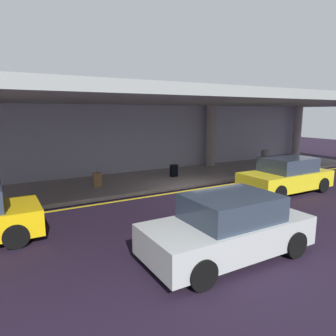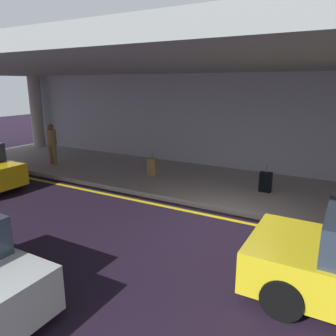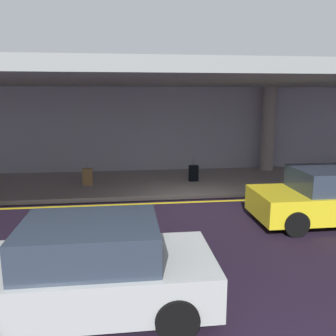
# 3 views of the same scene
# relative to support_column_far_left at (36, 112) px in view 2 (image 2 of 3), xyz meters

# --- Properties ---
(ground_plane) EXTENTS (60.00, 60.00, 0.00)m
(ground_plane) POSITION_rel_support_column_far_left_xyz_m (12.00, -4.67, -1.97)
(ground_plane) COLOR black
(sidewalk) EXTENTS (26.00, 4.20, 0.15)m
(sidewalk) POSITION_rel_support_column_far_left_xyz_m (12.00, -1.57, -1.90)
(sidewalk) COLOR #A69A95
(sidewalk) RESTS_ON ground
(lane_stripe_yellow) EXTENTS (26.00, 0.14, 0.01)m
(lane_stripe_yellow) POSITION_rel_support_column_far_left_xyz_m (12.00, -4.02, -1.97)
(lane_stripe_yellow) COLOR yellow
(lane_stripe_yellow) RESTS_ON ground
(support_column_far_left) EXTENTS (0.60, 0.60, 3.65)m
(support_column_far_left) POSITION_rel_support_column_far_left_xyz_m (0.00, 0.00, 0.00)
(support_column_far_left) COLOR #ABA099
(support_column_far_left) RESTS_ON sidewalk
(ceiling_overhang) EXTENTS (28.00, 13.20, 0.30)m
(ceiling_overhang) POSITION_rel_support_column_far_left_xyz_m (12.00, -2.07, 1.97)
(ceiling_overhang) COLOR gray
(ceiling_overhang) RESTS_ON support_column_far_left
(terminal_back_wall) EXTENTS (26.00, 0.30, 3.80)m
(terminal_back_wall) POSITION_rel_support_column_far_left_xyz_m (12.00, 0.68, -0.07)
(terminal_back_wall) COLOR #ACAABD
(terminal_back_wall) RESTS_ON ground
(traveler_with_luggage) EXTENTS (0.38, 0.38, 1.68)m
(traveler_with_luggage) POSITION_rel_support_column_far_left_xyz_m (3.84, -2.49, -0.86)
(traveler_with_luggage) COLOR #A05A4A
(traveler_with_luggage) RESTS_ON sidewalk
(suitcase_upright_primary) EXTENTS (0.36, 0.22, 0.90)m
(suitcase_upright_primary) POSITION_rel_support_column_far_left_xyz_m (12.33, -1.75, -1.51)
(suitcase_upright_primary) COLOR black
(suitcase_upright_primary) RESTS_ON sidewalk
(suitcase_upright_secondary) EXTENTS (0.36, 0.22, 0.90)m
(suitcase_upright_secondary) POSITION_rel_support_column_far_left_xyz_m (8.29, -1.87, -1.51)
(suitcase_upright_secondary) COLOR #9D7341
(suitcase_upright_secondary) RESTS_ON sidewalk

